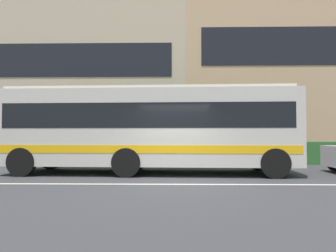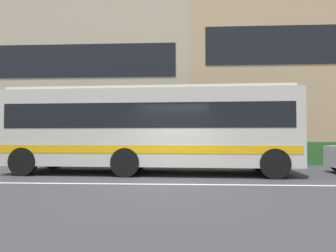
{
  "view_description": "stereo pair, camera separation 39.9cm",
  "coord_description": "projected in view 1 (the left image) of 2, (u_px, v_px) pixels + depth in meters",
  "views": [
    {
      "loc": [
        0.05,
        -9.02,
        1.41
      ],
      "look_at": [
        -0.2,
        2.74,
        1.79
      ],
      "focal_mm": 32.94,
      "sensor_mm": 36.0,
      "label": 1
    },
    {
      "loc": [
        0.44,
        -9.01,
        1.41
      ],
      "look_at": [
        -0.2,
        2.74,
        1.79
      ],
      "focal_mm": 32.94,
      "sensor_mm": 36.0,
      "label": 2
    }
  ],
  "objects": [
    {
      "name": "lane_centre_line",
      "position": [
        173.0,
        184.0,
        8.97
      ],
      "size": [
        60.0,
        0.16,
        0.01
      ],
      "primitive_type": "cube",
      "color": "silver",
      "rests_on": "ground_plane"
    },
    {
      "name": "apartment_block_right",
      "position": [
        336.0,
        79.0,
        25.01
      ],
      "size": [
        24.97,
        11.98,
        12.12
      ],
      "color": "tan",
      "rests_on": "ground_plane"
    },
    {
      "name": "transit_bus",
      "position": [
        149.0,
        127.0,
        11.73
      ],
      "size": [
        10.81,
        3.04,
        3.19
      ],
      "color": "silver",
      "rests_on": "ground_plane"
    },
    {
      "name": "ground_plane",
      "position": [
        173.0,
        184.0,
        8.97
      ],
      "size": [
        160.0,
        160.0,
        0.0
      ],
      "primitive_type": "plane",
      "color": "#3A3A3F"
    },
    {
      "name": "apartment_block_left",
      "position": [
        52.0,
        88.0,
        25.47
      ],
      "size": [
        21.64,
        11.98,
        10.7
      ],
      "color": "#BDAD92",
      "rests_on": "ground_plane"
    },
    {
      "name": "hedge_row_far",
      "position": [
        173.0,
        153.0,
        15.74
      ],
      "size": [
        16.38,
        1.1,
        1.12
      ],
      "primitive_type": "cube",
      "color": "#336F33",
      "rests_on": "ground_plane"
    }
  ]
}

